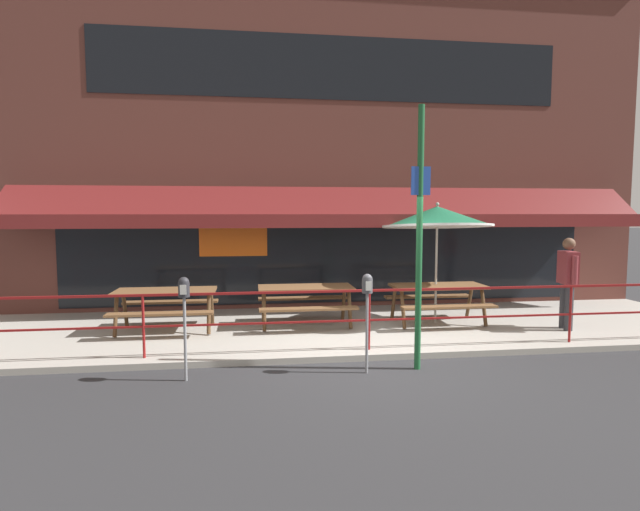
{
  "coord_description": "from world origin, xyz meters",
  "views": [
    {
      "loc": [
        -1.8,
        -7.31,
        2.28
      ],
      "look_at": [
        -0.61,
        1.6,
        1.5
      ],
      "focal_mm": 28.0,
      "sensor_mm": 36.0,
      "label": 1
    }
  ],
  "objects_px": {
    "picnic_table_left": "(166,298)",
    "parking_meter_near": "(184,297)",
    "patio_umbrella_right": "(437,217)",
    "street_sign_pole": "(419,236)",
    "parking_meter_far": "(367,293)",
    "picnic_table_centre": "(306,295)",
    "pedestrian_walking": "(568,278)",
    "picnic_table_right": "(438,293)"
  },
  "relations": [
    {
      "from": "picnic_table_right",
      "to": "parking_meter_far",
      "type": "relative_size",
      "value": 1.27
    },
    {
      "from": "picnic_table_right",
      "to": "parking_meter_near",
      "type": "height_order",
      "value": "parking_meter_near"
    },
    {
      "from": "parking_meter_near",
      "to": "parking_meter_far",
      "type": "bearing_deg",
      "value": 0.02
    },
    {
      "from": "parking_meter_far",
      "to": "picnic_table_left",
      "type": "bearing_deg",
      "value": 141.43
    },
    {
      "from": "patio_umbrella_right",
      "to": "pedestrian_walking",
      "type": "bearing_deg",
      "value": -22.39
    },
    {
      "from": "picnic_table_left",
      "to": "picnic_table_right",
      "type": "bearing_deg",
      "value": -0.59
    },
    {
      "from": "picnic_table_centre",
      "to": "parking_meter_far",
      "type": "height_order",
      "value": "parking_meter_far"
    },
    {
      "from": "picnic_table_right",
      "to": "patio_umbrella_right",
      "type": "distance_m",
      "value": 1.48
    },
    {
      "from": "picnic_table_right",
      "to": "patio_umbrella_right",
      "type": "height_order",
      "value": "patio_umbrella_right"
    },
    {
      "from": "patio_umbrella_right",
      "to": "street_sign_pole",
      "type": "height_order",
      "value": "street_sign_pole"
    },
    {
      "from": "picnic_table_left",
      "to": "street_sign_pole",
      "type": "xyz_separation_m",
      "value": [
        3.96,
        -2.46,
        1.24
      ]
    },
    {
      "from": "pedestrian_walking",
      "to": "street_sign_pole",
      "type": "bearing_deg",
      "value": -154.62
    },
    {
      "from": "picnic_table_centre",
      "to": "pedestrian_walking",
      "type": "bearing_deg",
      "value": -10.99
    },
    {
      "from": "picnic_table_right",
      "to": "pedestrian_walking",
      "type": "xyz_separation_m",
      "value": [
        2.2,
        -0.78,
        0.35
      ]
    },
    {
      "from": "street_sign_pole",
      "to": "picnic_table_left",
      "type": "bearing_deg",
      "value": 148.14
    },
    {
      "from": "picnic_table_left",
      "to": "parking_meter_near",
      "type": "bearing_deg",
      "value": -75.02
    },
    {
      "from": "pedestrian_walking",
      "to": "parking_meter_far",
      "type": "distance_m",
      "value": 4.53
    },
    {
      "from": "picnic_table_right",
      "to": "pedestrian_walking",
      "type": "distance_m",
      "value": 2.36
    },
    {
      "from": "picnic_table_left",
      "to": "parking_meter_near",
      "type": "distance_m",
      "value": 2.67
    },
    {
      "from": "picnic_table_centre",
      "to": "picnic_table_right",
      "type": "height_order",
      "value": "same"
    },
    {
      "from": "picnic_table_right",
      "to": "street_sign_pole",
      "type": "relative_size",
      "value": 0.48
    },
    {
      "from": "street_sign_pole",
      "to": "patio_umbrella_right",
      "type": "bearing_deg",
      "value": 64.25
    },
    {
      "from": "pedestrian_walking",
      "to": "parking_meter_near",
      "type": "relative_size",
      "value": 1.2
    },
    {
      "from": "street_sign_pole",
      "to": "picnic_table_centre",
      "type": "bearing_deg",
      "value": 118.22
    },
    {
      "from": "patio_umbrella_right",
      "to": "parking_meter_far",
      "type": "height_order",
      "value": "patio_umbrella_right"
    },
    {
      "from": "picnic_table_centre",
      "to": "street_sign_pole",
      "type": "height_order",
      "value": "street_sign_pole"
    },
    {
      "from": "parking_meter_near",
      "to": "street_sign_pole",
      "type": "relative_size",
      "value": 0.38
    },
    {
      "from": "picnic_table_right",
      "to": "parking_meter_far",
      "type": "bearing_deg",
      "value": -128.71
    },
    {
      "from": "patio_umbrella_right",
      "to": "parking_meter_far",
      "type": "bearing_deg",
      "value": -127.38
    },
    {
      "from": "picnic_table_left",
      "to": "picnic_table_centre",
      "type": "bearing_deg",
      "value": 2.03
    },
    {
      "from": "parking_meter_far",
      "to": "street_sign_pole",
      "type": "relative_size",
      "value": 0.38
    },
    {
      "from": "picnic_table_right",
      "to": "parking_meter_near",
      "type": "relative_size",
      "value": 1.27
    },
    {
      "from": "parking_meter_far",
      "to": "street_sign_pole",
      "type": "height_order",
      "value": "street_sign_pole"
    },
    {
      "from": "picnic_table_right",
      "to": "picnic_table_left",
      "type": "bearing_deg",
      "value": 179.41
    },
    {
      "from": "patio_umbrella_right",
      "to": "pedestrian_walking",
      "type": "distance_m",
      "value": 2.63
    },
    {
      "from": "picnic_table_left",
      "to": "pedestrian_walking",
      "type": "xyz_separation_m",
      "value": [
        7.38,
        -0.84,
        0.35
      ]
    },
    {
      "from": "pedestrian_walking",
      "to": "parking_meter_far",
      "type": "height_order",
      "value": "pedestrian_walking"
    },
    {
      "from": "picnic_table_centre",
      "to": "pedestrian_walking",
      "type": "relative_size",
      "value": 1.05
    },
    {
      "from": "pedestrian_walking",
      "to": "street_sign_pole",
      "type": "xyz_separation_m",
      "value": [
        -3.42,
        -1.62,
        0.89
      ]
    },
    {
      "from": "picnic_table_left",
      "to": "picnic_table_right",
      "type": "distance_m",
      "value": 5.18
    },
    {
      "from": "picnic_table_left",
      "to": "parking_meter_far",
      "type": "bearing_deg",
      "value": -38.57
    },
    {
      "from": "parking_meter_far",
      "to": "street_sign_pole",
      "type": "bearing_deg",
      "value": 5.93
    }
  ]
}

